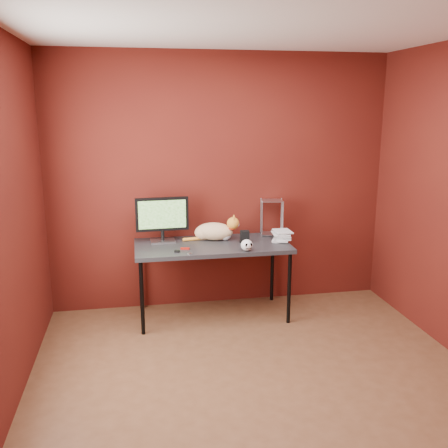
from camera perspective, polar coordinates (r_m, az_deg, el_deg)
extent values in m
cube|color=#54311C|center=(3.97, 4.24, -18.09)|extent=(3.50, 3.50, 0.01)
cube|color=silver|center=(3.42, 5.05, 22.27)|extent=(3.50, 3.50, 0.02)
cube|color=#49120D|center=(5.15, -0.40, 4.81)|extent=(3.50, 0.02, 2.60)
cube|color=#49120D|center=(1.91, 18.40, -11.00)|extent=(3.50, 0.02, 2.60)
cube|color=black|center=(4.88, -1.35, -2.53)|extent=(1.50, 0.70, 0.04)
cylinder|color=black|center=(4.66, -9.35, -8.36)|extent=(0.04, 0.04, 0.71)
cylinder|color=black|center=(4.88, 7.46, -7.30)|extent=(0.04, 0.04, 0.71)
cylinder|color=black|center=(5.23, -9.49, -5.94)|extent=(0.04, 0.04, 0.71)
cylinder|color=black|center=(5.42, 5.53, -5.11)|extent=(0.04, 0.04, 0.71)
cube|color=#A6A6AB|center=(4.98, -7.00, -1.94)|extent=(0.25, 0.18, 0.02)
cylinder|color=black|center=(4.97, -7.02, -1.27)|extent=(0.03, 0.03, 0.10)
cube|color=black|center=(4.92, -7.09, 1.12)|extent=(0.52, 0.06, 0.33)
cube|color=#215316|center=(4.92, -7.09, 1.12)|extent=(0.46, 0.03, 0.28)
ellipsoid|color=orange|center=(5.00, -1.12, -0.84)|extent=(0.42, 0.30, 0.18)
ellipsoid|color=orange|center=(5.02, -2.37, -0.99)|extent=(0.22, 0.21, 0.14)
sphere|color=white|center=(4.99, 0.15, -1.19)|extent=(0.12, 0.12, 0.12)
sphere|color=orange|center=(4.96, 1.04, 0.09)|extent=(0.12, 0.12, 0.12)
cone|color=orange|center=(4.91, 1.07, 0.70)|extent=(0.04, 0.04, 0.05)
cone|color=orange|center=(4.97, 1.15, 0.85)|extent=(0.04, 0.04, 0.05)
cylinder|color=#B8280C|center=(4.97, 0.85, -0.47)|extent=(0.09, 0.09, 0.01)
cylinder|color=orange|center=(5.00, -3.60, -1.72)|extent=(0.20, 0.06, 0.03)
ellipsoid|color=white|center=(4.64, 2.62, -2.42)|extent=(0.11, 0.11, 0.11)
ellipsoid|color=black|center=(4.58, 2.48, -2.43)|extent=(0.03, 0.01, 0.03)
ellipsoid|color=black|center=(4.59, 3.02, -2.41)|extent=(0.03, 0.01, 0.03)
cube|color=black|center=(4.60, 2.75, -2.81)|extent=(0.06, 0.02, 0.01)
cylinder|color=black|center=(4.93, 2.38, -2.04)|extent=(0.10, 0.10, 0.02)
cube|color=black|center=(4.91, 2.39, -1.37)|extent=(0.09, 0.08, 0.10)
imported|color=beige|center=(5.02, 5.70, -0.64)|extent=(0.23, 0.26, 0.22)
imported|color=beige|center=(4.97, 5.76, 1.79)|extent=(0.22, 0.25, 0.22)
imported|color=beige|center=(4.93, 5.82, 4.27)|extent=(0.20, 0.24, 0.22)
imported|color=beige|center=(4.90, 5.88, 6.77)|extent=(0.18, 0.23, 0.22)
imported|color=beige|center=(4.88, 5.94, 9.31)|extent=(0.17, 0.22, 0.22)
cylinder|color=#A6A6AB|center=(5.11, 4.59, 0.52)|extent=(0.01, 0.01, 0.37)
cylinder|color=#A6A6AB|center=(5.16, 6.89, 0.62)|extent=(0.01, 0.01, 0.37)
cylinder|color=#A6A6AB|center=(5.27, 4.10, 0.94)|extent=(0.01, 0.01, 0.37)
cylinder|color=#A6A6AB|center=(5.33, 6.33, 1.03)|extent=(0.01, 0.01, 0.37)
cube|color=#A6A6AB|center=(5.26, 5.44, -1.09)|extent=(0.24, 0.21, 0.01)
cube|color=#A6A6AB|center=(5.18, 5.52, 2.68)|extent=(0.24, 0.21, 0.01)
cube|color=#AD160D|center=(4.71, -4.48, -2.81)|extent=(0.09, 0.04, 0.02)
cube|color=black|center=(4.62, -5.39, -3.13)|extent=(0.05, 0.04, 0.02)
cylinder|color=#A6A6AB|center=(4.57, -3.95, -3.40)|extent=(0.05, 0.05, 0.00)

